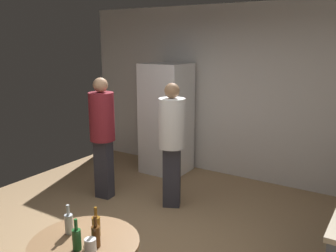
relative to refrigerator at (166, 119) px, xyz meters
The scene contains 10 objects.
ground_plane 2.56m from the refrigerator, 67.51° to the right, with size 5.20×5.20×0.10m, color #9E7C56.
wall_back 1.10m from the refrigerator, 25.29° to the left, with size 5.32×0.06×2.70m, color silver.
refrigerator is the anchor object (origin of this frame).
beer_bottle_amber 3.43m from the refrigerator, 65.80° to the right, with size 0.06×0.06×0.23m.
beer_bottle_brown 3.56m from the refrigerator, 65.09° to the right, with size 0.06×0.06×0.23m.
beer_bottle_green 3.62m from the refrigerator, 66.95° to the right, with size 0.06×0.06×0.23m.
beer_bottle_clear 3.43m from the refrigerator, 69.42° to the right, with size 0.06×0.06×0.23m.
plastic_cup_white 3.66m from the refrigerator, 65.21° to the right, with size 0.08×0.08×0.11m, color white.
person_in_white_shirt 1.34m from the refrigerator, 54.10° to the right, with size 0.45×0.45×1.64m.
person_in_maroon_shirt 1.37m from the refrigerator, 96.66° to the right, with size 0.38×0.38×1.68m.
Camera 1 is at (2.26, -2.70, 2.15)m, focal length 38.94 mm.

